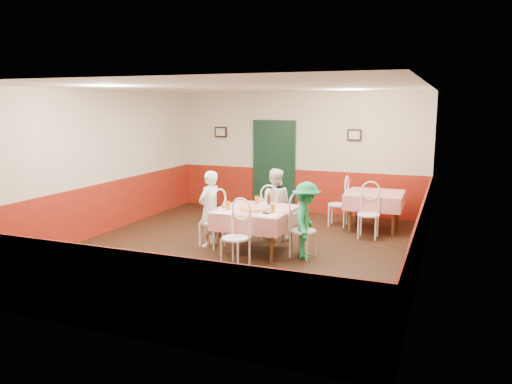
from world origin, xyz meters
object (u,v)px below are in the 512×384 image
at_px(wallet, 266,213).
at_px(diner_left, 210,209).
at_px(second_table, 374,211).
at_px(chair_near, 235,238).
at_px(chair_second_b, 368,215).
at_px(chair_left, 212,222).
at_px(chair_far, 273,216).
at_px(main_table, 256,230).
at_px(chair_second_a, 338,205).
at_px(chair_right, 303,231).
at_px(glass_c, 257,200).
at_px(pizza, 254,208).
at_px(beer_bottle, 269,199).
at_px(diner_right, 306,220).
at_px(glass_a, 228,206).
at_px(diner_far, 274,204).
at_px(glass_b, 273,209).

distance_m(wallet, diner_left, 1.25).
xyz_separation_m(second_table, wallet, (-1.36, -2.69, 0.40)).
height_order(chair_near, chair_second_b, same).
xyz_separation_m(chair_left, chair_far, (0.86, 0.84, 0.00)).
distance_m(main_table, chair_second_a, 2.55).
relative_size(second_table, chair_right, 1.24).
distance_m(chair_right, chair_second_b, 1.83).
height_order(chair_second_b, glass_c, chair_second_b).
xyz_separation_m(chair_second_a, pizza, (-0.92, -2.44, 0.33)).
xyz_separation_m(chair_near, wallet, (0.32, 0.53, 0.32)).
bearing_deg(beer_bottle, diner_right, -25.54).
relative_size(glass_a, diner_right, 0.11).
height_order(main_table, diner_right, diner_right).
bearing_deg(chair_second_a, wallet, -13.55).
bearing_deg(wallet, pizza, 141.35).
height_order(second_table, beer_bottle, beer_bottle).
bearing_deg(chair_right, diner_far, 55.13).
relative_size(second_table, diner_far, 0.83).
xyz_separation_m(wallet, diner_left, (-1.21, 0.33, -0.09)).
xyz_separation_m(glass_c, diner_left, (-0.75, -0.41, -0.14)).
distance_m(glass_a, glass_b, 0.79).
height_order(chair_far, wallet, chair_far).
distance_m(main_table, second_table, 2.90).
height_order(pizza, diner_left, diner_left).
distance_m(glass_a, diner_far, 1.25).
bearing_deg(main_table, chair_second_b, 44.33).
height_order(chair_near, diner_left, diner_left).
bearing_deg(diner_right, glass_b, 101.19).
height_order(second_table, chair_near, chair_near).
bearing_deg(chair_left, diner_far, 148.43).
height_order(chair_second_b, glass_b, chair_second_b).
xyz_separation_m(glass_c, diner_right, (1.05, -0.44, -0.19)).
distance_m(main_table, diner_right, 0.94).
relative_size(main_table, chair_second_a, 1.36).
height_order(second_table, wallet, wallet).
distance_m(chair_second_a, pizza, 2.62).
distance_m(chair_far, glass_a, 1.25).
bearing_deg(chair_right, wallet, 131.97).
xyz_separation_m(main_table, second_table, (1.66, 2.37, 0.00)).
xyz_separation_m(glass_b, wallet, (-0.07, -0.10, -0.06)).
bearing_deg(pizza, chair_far, 88.90).
bearing_deg(glass_b, beer_bottle, 115.97).
bearing_deg(main_table, diner_right, -0.98).
distance_m(chair_second_a, beer_bottle, 2.21).
distance_m(main_table, chair_right, 0.85).
relative_size(main_table, chair_right, 1.36).
bearing_deg(chair_right, glass_c, 79.00).
bearing_deg(pizza, diner_far, 88.90).
bearing_deg(chair_second_b, pizza, -135.47).
distance_m(glass_a, diner_left, 0.58).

